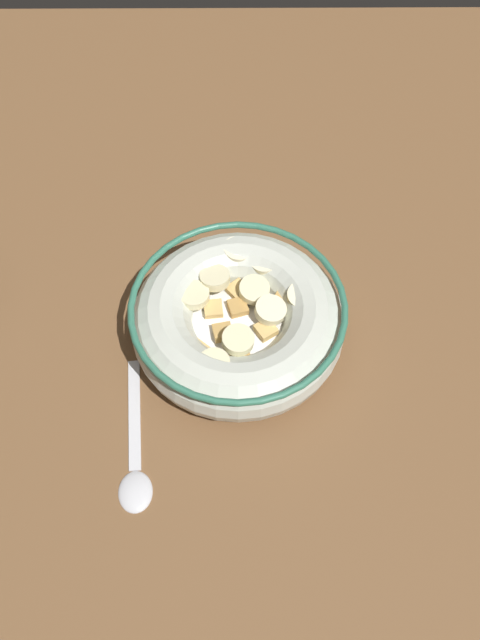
{
  "coord_description": "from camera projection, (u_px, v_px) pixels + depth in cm",
  "views": [
    {
      "loc": [
        31.81,
        -0.18,
        52.14
      ],
      "look_at": [
        0.0,
        0.0,
        3.0
      ],
      "focal_mm": 37.36,
      "sensor_mm": 36.0,
      "label": 1
    }
  ],
  "objects": [
    {
      "name": "cereal_bowl",
      "position": [
        240.0,
        320.0,
        0.59
      ],
      "size": [
        18.86,
        18.86,
        5.5
      ],
      "color": "beige",
      "rests_on": "ground_plane"
    },
    {
      "name": "ground_plane",
      "position": [
        240.0,
        343.0,
        0.62
      ],
      "size": [
        103.77,
        103.77,
        2.0
      ],
      "primitive_type": "cube",
      "color": "brown"
    },
    {
      "name": "spoon",
      "position": [
        137.0,
        464.0,
        0.54
      ],
      "size": [
        13.86,
        3.12,
        0.8
      ],
      "color": "silver",
      "rests_on": "ground_plane"
    }
  ]
}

